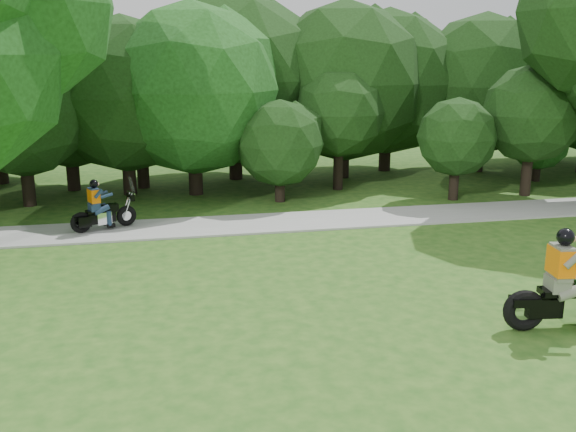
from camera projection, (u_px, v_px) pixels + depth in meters
name	position (u px, v px, depth m)	size (l,w,h in m)	color
ground	(453.00, 324.00, 12.28)	(100.00, 100.00, 0.00)	#225117
walkway	(337.00, 219.00, 19.86)	(60.00, 2.20, 0.06)	gray
tree_line	(281.00, 88.00, 25.17)	(40.71, 11.79, 7.86)	black
chopper_motorcycle	(570.00, 293.00, 11.87)	(2.76, 0.88, 1.97)	black
touring_motorcycle	(99.00, 212.00, 18.43)	(1.86, 1.16, 1.50)	black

